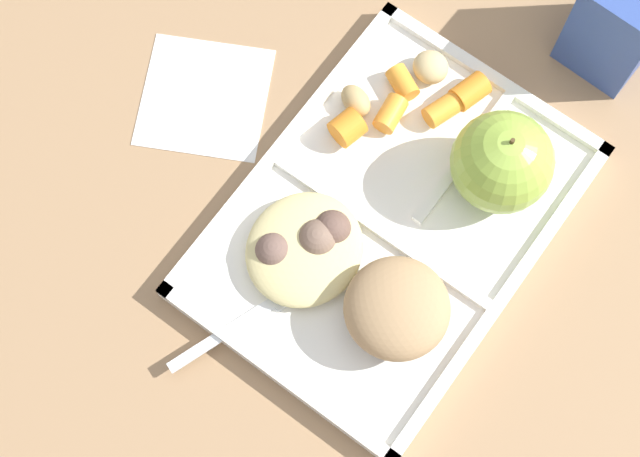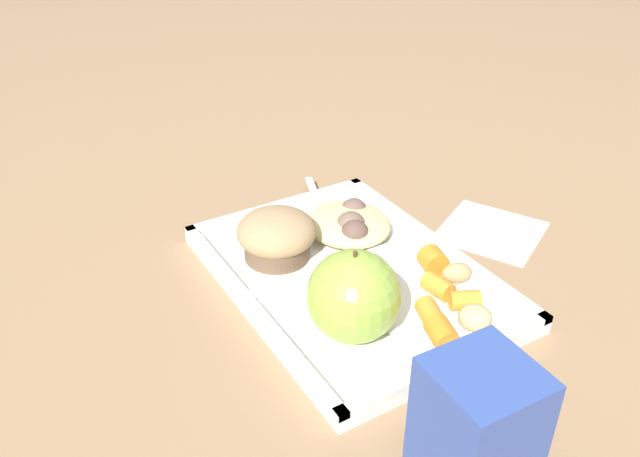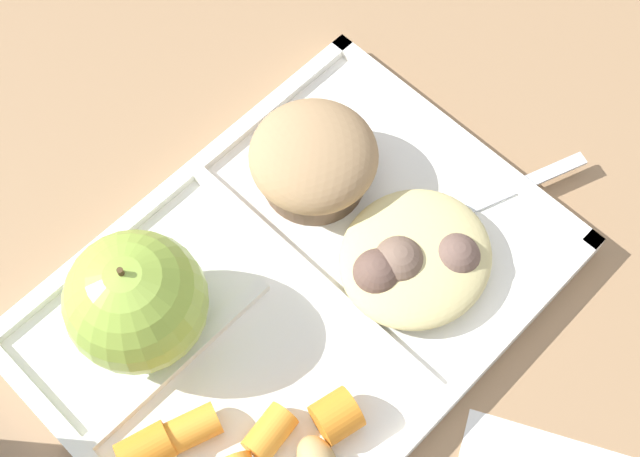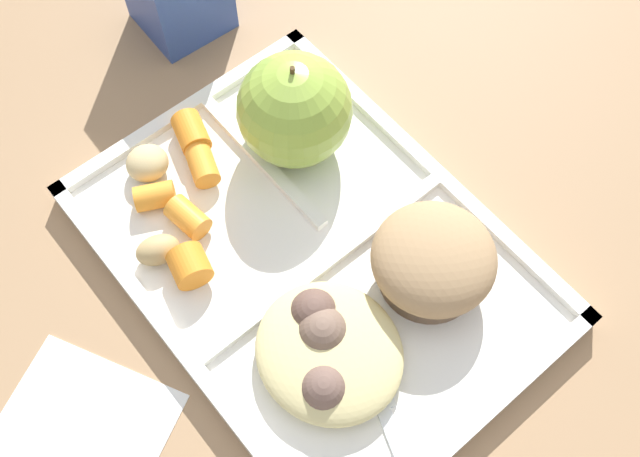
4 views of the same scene
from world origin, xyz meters
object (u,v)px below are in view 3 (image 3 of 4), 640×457
at_px(green_apple, 136,302).
at_px(plastic_fork, 473,206).
at_px(lunch_tray, 297,296).
at_px(bran_muffin, 314,160).

xyz_separation_m(green_apple, plastic_fork, (0.21, -0.09, -0.04)).
bearing_deg(green_apple, lunch_tray, -32.04).
bearing_deg(lunch_tray, green_apple, 147.96).
height_order(green_apple, bran_muffin, green_apple).
distance_m(lunch_tray, green_apple, 0.11).
height_order(bran_muffin, plastic_fork, bran_muffin).
distance_m(lunch_tray, bran_muffin, 0.09).
bearing_deg(plastic_fork, lunch_tray, 162.33).
distance_m(green_apple, plastic_fork, 0.23).
bearing_deg(bran_muffin, plastic_fork, -56.47).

